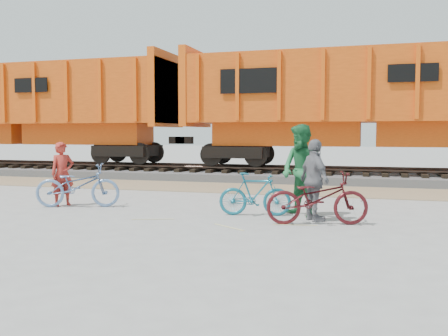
{
  "coord_description": "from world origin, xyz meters",
  "views": [
    {
      "loc": [
        3.45,
        -10.43,
        1.83
      ],
      "look_at": [
        -0.1,
        1.5,
        0.96
      ],
      "focal_mm": 40.0,
      "sensor_mm": 36.0,
      "label": 1
    }
  ],
  "objects_px": {
    "hopper_car_center": "(369,102)",
    "person_woman": "(315,180)",
    "bicycle_blue": "(78,185)",
    "person_solo": "(62,174)",
    "person_man": "(302,170)",
    "bicycle_teal": "(255,194)",
    "bicycle_maroon": "(317,198)",
    "hopper_car_left": "(28,108)"
  },
  "relations": [
    {
      "from": "person_solo",
      "to": "person_man",
      "type": "distance_m",
      "value": 6.02
    },
    {
      "from": "hopper_car_left",
      "to": "bicycle_blue",
      "type": "xyz_separation_m",
      "value": [
        8.16,
        -8.67,
        -2.46
      ]
    },
    {
      "from": "hopper_car_center",
      "to": "bicycle_teal",
      "type": "distance_m",
      "value": 9.35
    },
    {
      "from": "person_solo",
      "to": "person_man",
      "type": "xyz_separation_m",
      "value": [
        6.01,
        0.08,
        0.21
      ]
    },
    {
      "from": "hopper_car_center",
      "to": "bicycle_blue",
      "type": "bearing_deg",
      "value": -128.26
    },
    {
      "from": "hopper_car_left",
      "to": "hopper_car_center",
      "type": "height_order",
      "value": "same"
    },
    {
      "from": "bicycle_blue",
      "to": "person_woman",
      "type": "relative_size",
      "value": 1.2
    },
    {
      "from": "bicycle_maroon",
      "to": "person_solo",
      "type": "xyz_separation_m",
      "value": [
        -6.45,
        0.83,
        0.27
      ]
    },
    {
      "from": "person_woman",
      "to": "hopper_car_center",
      "type": "bearing_deg",
      "value": -42.92
    },
    {
      "from": "hopper_car_left",
      "to": "person_woman",
      "type": "bearing_deg",
      "value": -32.7
    },
    {
      "from": "person_woman",
      "to": "person_man",
      "type": "bearing_deg",
      "value": -2.59
    },
    {
      "from": "hopper_car_left",
      "to": "hopper_car_center",
      "type": "relative_size",
      "value": 1.0
    },
    {
      "from": "hopper_car_left",
      "to": "person_man",
      "type": "distance_m",
      "value": 16.22
    },
    {
      "from": "person_solo",
      "to": "person_man",
      "type": "bearing_deg",
      "value": -52.9
    },
    {
      "from": "hopper_car_center",
      "to": "bicycle_teal",
      "type": "height_order",
      "value": "hopper_car_center"
    },
    {
      "from": "person_man",
      "to": "bicycle_blue",
      "type": "bearing_deg",
      "value": -140.16
    },
    {
      "from": "hopper_car_left",
      "to": "bicycle_teal",
      "type": "xyz_separation_m",
      "value": [
        12.68,
        -8.69,
        -2.53
      ]
    },
    {
      "from": "hopper_car_left",
      "to": "bicycle_teal",
      "type": "distance_m",
      "value": 15.58
    },
    {
      "from": "person_man",
      "to": "person_solo",
      "type": "bearing_deg",
      "value": -141.26
    },
    {
      "from": "person_solo",
      "to": "bicycle_teal",
      "type": "bearing_deg",
      "value": -55.04
    },
    {
      "from": "person_solo",
      "to": "person_man",
      "type": "height_order",
      "value": "person_man"
    },
    {
      "from": "bicycle_maroon",
      "to": "person_man",
      "type": "relative_size",
      "value": 1.0
    },
    {
      "from": "bicycle_teal",
      "to": "hopper_car_center",
      "type": "bearing_deg",
      "value": -25.01
    },
    {
      "from": "hopper_car_center",
      "to": "person_woman",
      "type": "bearing_deg",
      "value": -96.24
    },
    {
      "from": "bicycle_teal",
      "to": "person_man",
      "type": "xyz_separation_m",
      "value": [
        1.0,
        0.2,
        0.54
      ]
    },
    {
      "from": "bicycle_blue",
      "to": "bicycle_teal",
      "type": "relative_size",
      "value": 1.29
    },
    {
      "from": "hopper_car_left",
      "to": "bicycle_teal",
      "type": "relative_size",
      "value": 8.76
    },
    {
      "from": "bicycle_blue",
      "to": "person_woman",
      "type": "height_order",
      "value": "person_woman"
    },
    {
      "from": "person_man",
      "to": "person_woman",
      "type": "height_order",
      "value": "person_man"
    },
    {
      "from": "hopper_car_center",
      "to": "bicycle_blue",
      "type": "relative_size",
      "value": 6.8
    },
    {
      "from": "bicycle_maroon",
      "to": "person_man",
      "type": "height_order",
      "value": "person_man"
    },
    {
      "from": "bicycle_maroon",
      "to": "person_woman",
      "type": "distance_m",
      "value": 0.52
    },
    {
      "from": "hopper_car_left",
      "to": "bicycle_maroon",
      "type": "bearing_deg",
      "value": -33.65
    },
    {
      "from": "bicycle_maroon",
      "to": "bicycle_teal",
      "type": "bearing_deg",
      "value": 48.42
    },
    {
      "from": "person_man",
      "to": "person_woman",
      "type": "xyz_separation_m",
      "value": [
        0.34,
        -0.5,
        -0.16
      ]
    },
    {
      "from": "hopper_car_left",
      "to": "person_solo",
      "type": "xyz_separation_m",
      "value": [
        7.66,
        -8.57,
        -2.2
      ]
    },
    {
      "from": "hopper_car_left",
      "to": "person_man",
      "type": "xyz_separation_m",
      "value": [
        13.68,
        -8.49,
        -1.99
      ]
    },
    {
      "from": "bicycle_maroon",
      "to": "hopper_car_left",
      "type": "bearing_deg",
      "value": 40.78
    },
    {
      "from": "bicycle_blue",
      "to": "person_man",
      "type": "relative_size",
      "value": 1.01
    },
    {
      "from": "bicycle_maroon",
      "to": "person_woman",
      "type": "bearing_deg",
      "value": -1.54
    },
    {
      "from": "bicycle_blue",
      "to": "person_man",
      "type": "xyz_separation_m",
      "value": [
        5.51,
        0.18,
        0.47
      ]
    },
    {
      "from": "hopper_car_left",
      "to": "person_woman",
      "type": "height_order",
      "value": "hopper_car_left"
    }
  ]
}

